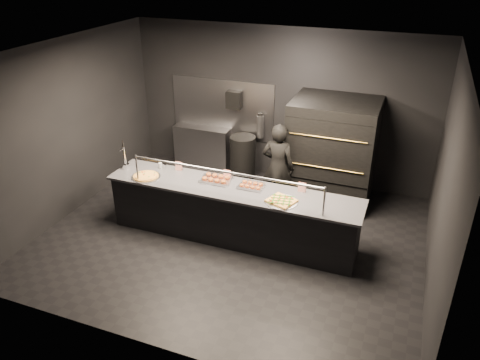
{
  "coord_description": "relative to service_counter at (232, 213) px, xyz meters",
  "views": [
    {
      "loc": [
        2.42,
        -5.97,
        4.35
      ],
      "look_at": [
        0.06,
        0.2,
        0.98
      ],
      "focal_mm": 35.0,
      "sensor_mm": 36.0,
      "label": 1
    }
  ],
  "objects": [
    {
      "name": "service_counter",
      "position": [
        0.0,
        0.0,
        0.0
      ],
      "size": [
        4.1,
        0.78,
        1.37
      ],
      "color": "black",
      "rests_on": "ground"
    },
    {
      "name": "pizza_oven",
      "position": [
        1.2,
        1.9,
        0.5
      ],
      "size": [
        1.5,
        1.23,
        1.91
      ],
      "color": "black",
      "rests_on": "ground"
    },
    {
      "name": "room",
      "position": [
        -0.02,
        0.05,
        1.03
      ],
      "size": [
        6.04,
        6.0,
        3.0
      ],
      "color": "black",
      "rests_on": "ground"
    },
    {
      "name": "fire_extinguisher",
      "position": [
        -0.35,
        2.4,
        0.6
      ],
      "size": [
        0.14,
        0.14,
        0.51
      ],
      "color": "#B2B2B7",
      "rests_on": "room"
    },
    {
      "name": "slider_tray_a",
      "position": [
        -0.33,
        0.15,
        0.49
      ],
      "size": [
        0.53,
        0.43,
        0.08
      ],
      "color": "silver",
      "rests_on": "service_counter"
    },
    {
      "name": "slider_tray_b",
      "position": [
        0.27,
        0.14,
        0.48
      ],
      "size": [
        0.4,
        0.3,
        0.06
      ],
      "color": "silver",
      "rests_on": "service_counter"
    },
    {
      "name": "tent_cards",
      "position": [
        -0.07,
        0.28,
        0.53
      ],
      "size": [
        2.24,
        0.04,
        0.15
      ],
      "color": "white",
      "rests_on": "service_counter"
    },
    {
      "name": "prep_shelf",
      "position": [
        -1.6,
        2.32,
        -0.01
      ],
      "size": [
        1.2,
        0.35,
        0.9
      ],
      "primitive_type": "cube",
      "color": "#99999E",
      "rests_on": "ground"
    },
    {
      "name": "towel_dispenser",
      "position": [
        -0.9,
        2.39,
        1.09
      ],
      "size": [
        0.3,
        0.2,
        0.35
      ],
      "primitive_type": "cube",
      "color": "black",
      "rests_on": "room"
    },
    {
      "name": "condiment_jar",
      "position": [
        -1.37,
        0.24,
        0.5
      ],
      "size": [
        0.15,
        0.06,
        0.1
      ],
      "color": "silver",
      "rests_on": "service_counter"
    },
    {
      "name": "worker",
      "position": [
        0.38,
        1.23,
        0.34
      ],
      "size": [
        0.59,
        0.39,
        1.61
      ],
      "primitive_type": "imported",
      "rotation": [
        0.0,
        0.0,
        3.15
      ],
      "color": "black",
      "rests_on": "ground"
    },
    {
      "name": "trash_bin",
      "position": [
        -0.64,
        2.18,
        -0.03
      ],
      "size": [
        0.52,
        0.52,
        0.87
      ],
      "primitive_type": "cylinder",
      "color": "black",
      "rests_on": "ground"
    },
    {
      "name": "square_pizza",
      "position": [
        0.85,
        -0.15,
        0.47
      ],
      "size": [
        0.48,
        0.48,
        0.05
      ],
      "color": "silver",
      "rests_on": "service_counter"
    },
    {
      "name": "round_pizza",
      "position": [
        -1.45,
        -0.15,
        0.47
      ],
      "size": [
        0.47,
        0.47,
        0.03
      ],
      "color": "silver",
      "rests_on": "service_counter"
    },
    {
      "name": "beer_tap",
      "position": [
        -1.95,
        0.03,
        0.6
      ],
      "size": [
        0.14,
        0.19,
        0.52
      ],
      "color": "silver",
      "rests_on": "service_counter"
    }
  ]
}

